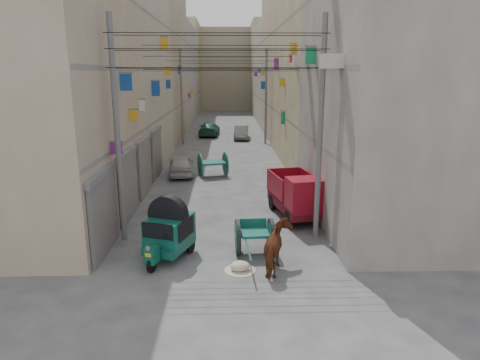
{
  "coord_description": "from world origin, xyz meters",
  "views": [
    {
      "loc": [
        0.3,
        -9.12,
        6.04
      ],
      "look_at": [
        0.75,
        6.5,
        2.11
      ],
      "focal_mm": 32.0,
      "sensor_mm": 36.0,
      "label": 1
    }
  ],
  "objects_px": {
    "distant_car_white": "(181,165)",
    "distant_car_green": "(209,129)",
    "tonga_cart": "(255,236)",
    "mini_truck": "(299,198)",
    "auto_rickshaw": "(169,230)",
    "second_cart": "(213,164)",
    "distant_car_grey": "(241,132)",
    "horse": "(278,248)",
    "feed_sack": "(240,266)"
  },
  "relations": [
    {
      "from": "mini_truck",
      "to": "distant_car_white",
      "type": "xyz_separation_m",
      "value": [
        -5.81,
        8.35,
        -0.35
      ]
    },
    {
      "from": "tonga_cart",
      "to": "distant_car_white",
      "type": "height_order",
      "value": "tonga_cart"
    },
    {
      "from": "auto_rickshaw",
      "to": "horse",
      "type": "height_order",
      "value": "auto_rickshaw"
    },
    {
      "from": "distant_car_white",
      "to": "distant_car_green",
      "type": "height_order",
      "value": "distant_car_green"
    },
    {
      "from": "feed_sack",
      "to": "auto_rickshaw",
      "type": "bearing_deg",
      "value": 155.18
    },
    {
      "from": "distant_car_grey",
      "to": "distant_car_green",
      "type": "xyz_separation_m",
      "value": [
        -3.09,
        2.28,
        0.04
      ]
    },
    {
      "from": "auto_rickshaw",
      "to": "distant_car_grey",
      "type": "bearing_deg",
      "value": 102.9
    },
    {
      "from": "auto_rickshaw",
      "to": "second_cart",
      "type": "height_order",
      "value": "auto_rickshaw"
    },
    {
      "from": "second_cart",
      "to": "feed_sack",
      "type": "distance_m",
      "value": 12.75
    },
    {
      "from": "distant_car_grey",
      "to": "distant_car_green",
      "type": "relative_size",
      "value": 0.82
    },
    {
      "from": "second_cart",
      "to": "distant_car_white",
      "type": "distance_m",
      "value": 1.97
    },
    {
      "from": "horse",
      "to": "distant_car_white",
      "type": "distance_m",
      "value": 13.82
    },
    {
      "from": "mini_truck",
      "to": "distant_car_white",
      "type": "bearing_deg",
      "value": 114.42
    },
    {
      "from": "feed_sack",
      "to": "distant_car_white",
      "type": "relative_size",
      "value": 0.17
    },
    {
      "from": "auto_rickshaw",
      "to": "second_cart",
      "type": "bearing_deg",
      "value": 104.6
    },
    {
      "from": "distant_car_white",
      "to": "second_cart",
      "type": "bearing_deg",
      "value": 164.02
    },
    {
      "from": "horse",
      "to": "mini_truck",
      "type": "bearing_deg",
      "value": -96.15
    },
    {
      "from": "tonga_cart",
      "to": "distant_car_white",
      "type": "bearing_deg",
      "value": 104.3
    },
    {
      "from": "tonga_cart",
      "to": "distant_car_green",
      "type": "relative_size",
      "value": 0.62
    },
    {
      "from": "auto_rickshaw",
      "to": "feed_sack",
      "type": "height_order",
      "value": "auto_rickshaw"
    },
    {
      "from": "horse",
      "to": "distant_car_white",
      "type": "height_order",
      "value": "horse"
    },
    {
      "from": "distant_car_white",
      "to": "horse",
      "type": "bearing_deg",
      "value": 102.85
    },
    {
      "from": "horse",
      "to": "distant_car_green",
      "type": "height_order",
      "value": "horse"
    },
    {
      "from": "tonga_cart",
      "to": "mini_truck",
      "type": "height_order",
      "value": "mini_truck"
    },
    {
      "from": "auto_rickshaw",
      "to": "distant_car_white",
      "type": "distance_m",
      "value": 11.98
    },
    {
      "from": "distant_car_grey",
      "to": "distant_car_green",
      "type": "height_order",
      "value": "distant_car_green"
    },
    {
      "from": "tonga_cart",
      "to": "distant_car_white",
      "type": "distance_m",
      "value": 12.33
    },
    {
      "from": "mini_truck",
      "to": "horse",
      "type": "distance_m",
      "value": 4.98
    },
    {
      "from": "distant_car_green",
      "to": "mini_truck",
      "type": "bearing_deg",
      "value": 103.91
    },
    {
      "from": "horse",
      "to": "distant_car_grey",
      "type": "relative_size",
      "value": 0.49
    },
    {
      "from": "horse",
      "to": "tonga_cart",
      "type": "bearing_deg",
      "value": -53.83
    },
    {
      "from": "second_cart",
      "to": "tonga_cart",
      "type": "bearing_deg",
      "value": -94.88
    },
    {
      "from": "second_cart",
      "to": "distant_car_grey",
      "type": "distance_m",
      "value": 15.01
    },
    {
      "from": "auto_rickshaw",
      "to": "feed_sack",
      "type": "xyz_separation_m",
      "value": [
        2.34,
        -1.08,
        -0.81
      ]
    },
    {
      "from": "auto_rickshaw",
      "to": "mini_truck",
      "type": "bearing_deg",
      "value": 55.9
    },
    {
      "from": "distant_car_grey",
      "to": "mini_truck",
      "type": "bearing_deg",
      "value": -82.77
    },
    {
      "from": "mini_truck",
      "to": "distant_car_grey",
      "type": "distance_m",
      "value": 22.91
    },
    {
      "from": "auto_rickshaw",
      "to": "distant_car_grey",
      "type": "height_order",
      "value": "auto_rickshaw"
    },
    {
      "from": "distant_car_grey",
      "to": "second_cart",
      "type": "bearing_deg",
      "value": -95.37
    },
    {
      "from": "auto_rickshaw",
      "to": "distant_car_white",
      "type": "height_order",
      "value": "auto_rickshaw"
    },
    {
      "from": "distant_car_grey",
      "to": "distant_car_white",
      "type": "bearing_deg",
      "value": -102.86
    },
    {
      "from": "distant_car_green",
      "to": "horse",
      "type": "bearing_deg",
      "value": 99.52
    },
    {
      "from": "tonga_cart",
      "to": "mini_truck",
      "type": "xyz_separation_m",
      "value": [
        2.09,
        3.41,
        0.32
      ]
    },
    {
      "from": "distant_car_white",
      "to": "distant_car_green",
      "type": "xyz_separation_m",
      "value": [
        1.02,
        16.78,
        0.05
      ]
    },
    {
      "from": "distant_car_white",
      "to": "distant_car_green",
      "type": "distance_m",
      "value": 16.81
    },
    {
      "from": "tonga_cart",
      "to": "horse",
      "type": "relative_size",
      "value": 1.52
    },
    {
      "from": "auto_rickshaw",
      "to": "tonga_cart",
      "type": "relative_size",
      "value": 0.87
    },
    {
      "from": "auto_rickshaw",
      "to": "distant_car_green",
      "type": "relative_size",
      "value": 0.54
    },
    {
      "from": "tonga_cart",
      "to": "distant_car_white",
      "type": "relative_size",
      "value": 0.78
    },
    {
      "from": "tonga_cart",
      "to": "feed_sack",
      "type": "distance_m",
      "value": 1.47
    }
  ]
}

